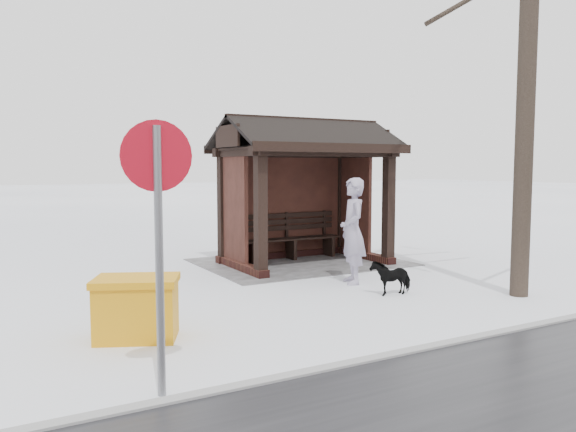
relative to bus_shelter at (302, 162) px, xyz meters
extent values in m
plane|color=white|center=(0.00, 0.16, -2.17)|extent=(120.00, 120.00, 0.00)
cube|color=gray|center=(0.00, 5.66, -2.16)|extent=(120.00, 0.15, 0.06)
cube|color=gray|center=(0.00, -0.04, -2.16)|extent=(4.20, 3.20, 0.02)
cube|color=#391714|center=(0.00, -0.74, -2.09)|extent=(3.30, 0.22, 0.16)
cube|color=#391714|center=(-1.50, 0.16, -2.09)|extent=(0.22, 2.10, 0.16)
cube|color=#391714|center=(1.50, 0.16, -2.09)|extent=(0.22, 2.10, 0.16)
cube|color=black|center=(-1.50, 1.06, -1.02)|extent=(0.20, 0.20, 2.30)
cube|color=black|center=(1.50, 1.06, -1.02)|extent=(0.20, 0.20, 2.30)
cube|color=black|center=(-1.50, -0.74, -1.02)|extent=(0.20, 0.20, 2.30)
cube|color=black|center=(1.50, -0.74, -1.02)|extent=(0.20, 0.20, 2.30)
cube|color=black|center=(0.00, -0.74, -0.94)|extent=(2.80, 0.08, 2.14)
cube|color=black|center=(-1.50, -0.16, -0.94)|extent=(0.08, 1.17, 2.14)
cube|color=black|center=(1.50, -0.16, -0.94)|extent=(0.08, 1.17, 2.14)
cube|color=black|center=(0.00, 1.06, 0.19)|extent=(3.40, 0.20, 0.18)
cube|color=black|center=(0.00, -0.74, 0.19)|extent=(3.40, 0.20, 0.18)
cylinder|color=black|center=(-1.50, 4.36, 2.11)|extent=(0.29, 0.29, 8.55)
imported|color=#9B91AA|center=(0.28, 2.26, -1.23)|extent=(0.65, 0.79, 1.88)
imported|color=black|center=(0.22, 3.26, -1.89)|extent=(0.68, 0.34, 0.56)
cube|color=orange|center=(4.45, 3.67, -1.83)|extent=(1.10, 0.95, 0.67)
cube|color=orange|center=(4.45, 3.67, -1.45)|extent=(1.17, 1.01, 0.08)
cylinder|color=slate|center=(4.67, 5.46, -0.95)|extent=(0.07, 0.07, 2.43)
cylinder|color=#AF0C1D|center=(4.67, 5.44, 0.00)|extent=(0.63, 0.07, 0.63)
cylinder|color=white|center=(4.67, 5.42, 0.00)|extent=(0.49, 0.06, 0.49)
camera|label=1|loc=(6.06, 10.32, -0.10)|focal=35.00mm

